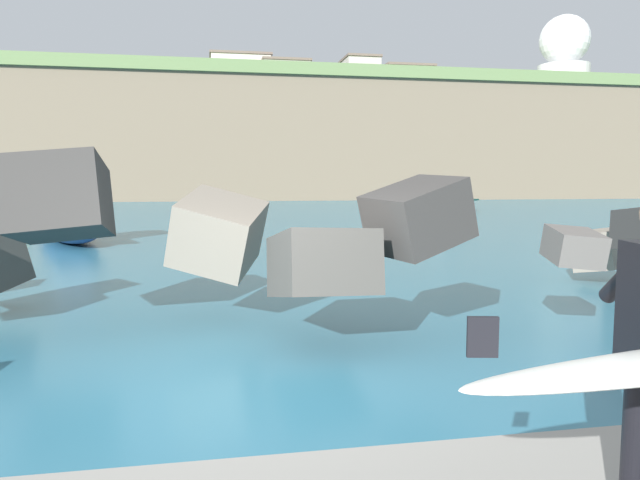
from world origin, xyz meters
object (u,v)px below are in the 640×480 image
boat_mid_left (448,203)px  mooring_buoy_inner (24,230)px  station_building_central (284,79)px  radar_dome (564,54)px  station_building_west (407,82)px  station_building_east (358,80)px  boat_near_right (69,222)px  station_building_annex (240,77)px  mooring_buoy_middle (426,207)px

boat_mid_left → mooring_buoy_inner: 24.48m
boat_mid_left → station_building_central: (-4.27, 47.35, 15.17)m
radar_dome → mooring_buoy_inner: bearing=-137.0°
radar_dome → station_building_west: size_ratio=1.38×
station_building_east → mooring_buoy_inner: bearing=-114.4°
station_building_east → boat_near_right: bearing=-112.1°
radar_dome → station_building_annex: radar_dome is taller
mooring_buoy_middle → station_building_central: bearing=95.6°
boat_near_right → mooring_buoy_middle: 26.49m
boat_near_right → mooring_buoy_inner: boat_near_right is taller
boat_mid_left → station_building_central: bearing=95.2°
boat_mid_left → radar_dome: bearing=49.8°
station_building_west → boat_near_right: bearing=-118.0°
boat_mid_left → boat_near_right: bearing=-143.3°
mooring_buoy_inner → station_building_central: size_ratio=0.06×
station_building_east → station_building_annex: 16.62m
radar_dome → station_building_annex: bearing=160.9°
boat_mid_left → station_building_east: size_ratio=0.70×
station_building_central → mooring_buoy_middle: bearing=-84.4°
station_building_west → station_building_annex: bearing=170.1°
boat_near_right → mooring_buoy_middle: size_ratio=13.77×
mooring_buoy_middle → station_building_east: bearing=81.8°
radar_dome → station_building_annex: (-40.46, 13.98, -1.90)m
mooring_buoy_inner → station_building_central: (16.96, 59.52, 15.53)m
station_building_west → station_building_central: (-17.01, 1.52, 0.09)m
boat_mid_left → station_building_east: 51.71m
station_building_west → station_building_central: 17.08m
station_building_central → station_building_east: size_ratio=0.88×
station_building_west → mooring_buoy_middle: bearing=-106.9°
mooring_buoy_middle → station_building_annex: size_ratio=0.05×
station_building_east → boat_mid_left: bearing=-97.5°
station_building_central → station_building_annex: bearing=157.0°
mooring_buoy_middle → station_building_annex: bearing=102.4°
mooring_buoy_middle → station_building_east: (6.45, 44.99, 16.06)m
mooring_buoy_inner → mooring_buoy_middle: (21.25, 16.02, 0.00)m
boat_near_right → radar_dome: radar_dome is taller
radar_dome → station_building_west: (-17.59, 9.98, -2.50)m
boat_near_right → station_building_east: 69.97m
boat_mid_left → station_building_west: (12.73, 45.83, 15.08)m
station_building_east → station_building_west: bearing=-25.6°
station_building_east → station_building_annex: station_building_east is taller
boat_mid_left → station_building_annex: station_building_annex is taller
station_building_west → station_building_central: station_building_central is taller
boat_near_right → station_building_central: station_building_central is taller
boat_mid_left → station_building_west: size_ratio=0.84×
boat_near_right → mooring_buoy_inner: size_ratio=13.77×
mooring_buoy_inner → station_building_annex: (11.10, 62.01, 16.04)m
mooring_buoy_inner → station_building_central: 63.81m
station_building_west → station_building_east: size_ratio=0.83×
boat_near_right → boat_mid_left: (19.24, 14.34, -0.07)m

